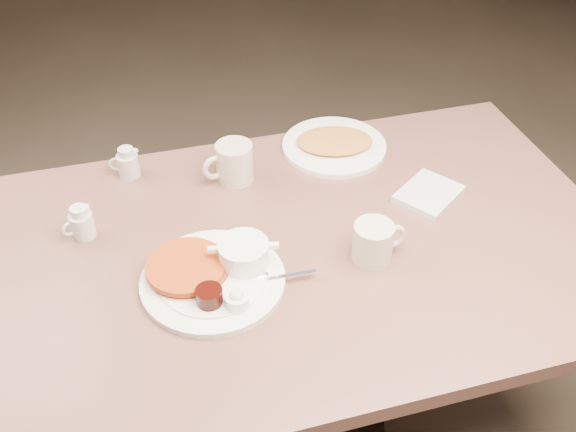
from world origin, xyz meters
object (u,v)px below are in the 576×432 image
object	(u,v)px
creamer_right	(128,163)
hash_plate	(334,144)
creamer_left	(81,223)
coffee_mug_far	(233,163)
main_plate	(215,272)
coffee_mug_near	(374,241)
diner_table	(290,297)

from	to	relation	value
creamer_right	hash_plate	xyz separation A→B (m)	(0.54, -0.03, -0.02)
creamer_left	coffee_mug_far	bearing A→B (deg)	17.65
main_plate	hash_plate	world-z (taller)	main_plate
creamer_right	creamer_left	bearing A→B (deg)	-120.04
coffee_mug_far	coffee_mug_near	bearing A→B (deg)	-57.43
diner_table	main_plate	distance (m)	0.27
hash_plate	diner_table	bearing A→B (deg)	-122.77
coffee_mug_far	creamer_left	bearing A→B (deg)	-162.35
main_plate	coffee_mug_far	distance (m)	0.36
main_plate	creamer_right	size ratio (longest dim) A/B	4.73
diner_table	coffee_mug_far	xyz separation A→B (m)	(-0.07, 0.28, 0.22)
main_plate	creamer_left	bearing A→B (deg)	140.08
creamer_right	main_plate	bearing A→B (deg)	-71.56
coffee_mug_far	creamer_right	size ratio (longest dim) A/B	1.68
main_plate	diner_table	bearing A→B (deg)	18.29
diner_table	creamer_right	size ratio (longest dim) A/B	18.13
coffee_mug_near	coffee_mug_far	world-z (taller)	coffee_mug_far
diner_table	creamer_right	xyz separation A→B (m)	(-0.32, 0.37, 0.21)
diner_table	hash_plate	distance (m)	0.44
coffee_mug_near	creamer_right	bearing A→B (deg)	137.07
diner_table	coffee_mug_far	bearing A→B (deg)	103.95
coffee_mug_far	main_plate	bearing A→B (deg)	-108.24
main_plate	creamer_right	xyz separation A→B (m)	(-0.14, 0.43, 0.01)
main_plate	coffee_mug_far	size ratio (longest dim) A/B	2.81
creamer_right	diner_table	bearing A→B (deg)	-48.65
coffee_mug_far	creamer_left	xyz separation A→B (m)	(-0.37, -0.12, -0.01)
diner_table	creamer_right	distance (m)	0.53
creamer_left	hash_plate	world-z (taller)	creamer_left
coffee_mug_far	creamer_right	distance (m)	0.27
diner_table	coffee_mug_far	size ratio (longest dim) A/B	10.77
coffee_mug_far	hash_plate	xyz separation A→B (m)	(0.29, 0.06, -0.04)
creamer_left	main_plate	bearing A→B (deg)	-39.92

